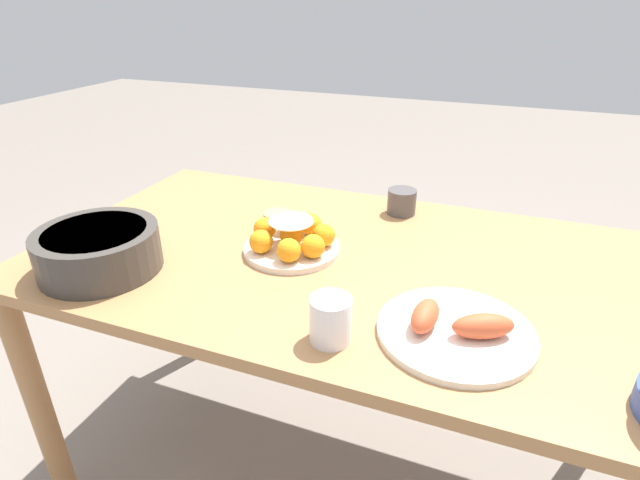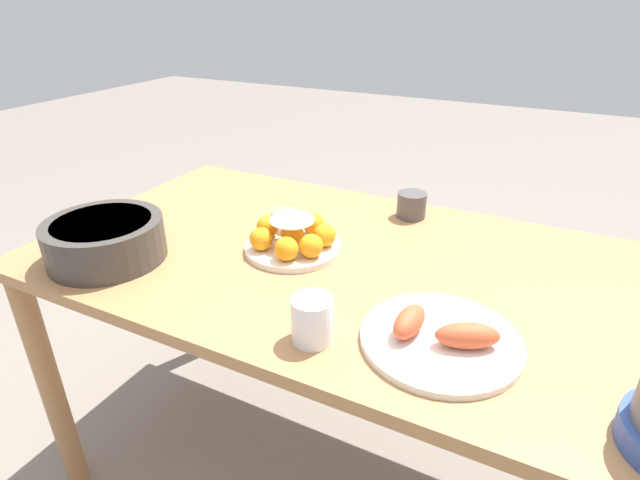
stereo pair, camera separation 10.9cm
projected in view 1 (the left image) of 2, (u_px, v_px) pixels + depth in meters
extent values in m
plane|color=slate|center=(342.00, 472.00, 1.56)|extent=(12.00, 12.00, 0.00)
cylinder|color=#A87547|center=(616.00, 360.00, 1.48)|extent=(0.06, 0.06, 0.74)
cylinder|color=#A87547|center=(200.00, 272.00, 1.94)|extent=(0.06, 0.06, 0.74)
cylinder|color=#A87547|center=(40.00, 407.00, 1.31)|extent=(0.06, 0.06, 0.74)
cube|color=#A87547|center=(349.00, 263.00, 1.22)|extent=(1.54, 0.85, 0.03)
cylinder|color=silver|center=(292.00, 249.00, 1.24)|extent=(0.24, 0.24, 0.02)
sphere|color=orange|center=(265.00, 229.00, 1.26)|extent=(0.06, 0.06, 0.06)
sphere|color=orange|center=(261.00, 242.00, 1.20)|extent=(0.06, 0.06, 0.06)
sphere|color=orange|center=(289.00, 250.00, 1.15)|extent=(0.06, 0.06, 0.06)
sphere|color=orange|center=(313.00, 246.00, 1.17)|extent=(0.06, 0.06, 0.06)
sphere|color=orange|center=(324.00, 235.00, 1.23)|extent=(0.06, 0.06, 0.06)
sphere|color=orange|center=(311.00, 224.00, 1.28)|extent=(0.06, 0.06, 0.06)
sphere|color=orange|center=(287.00, 222.00, 1.29)|extent=(0.06, 0.06, 0.06)
ellipsoid|color=white|center=(291.00, 221.00, 1.21)|extent=(0.11, 0.11, 0.02)
sphere|color=orange|center=(292.00, 235.00, 1.23)|extent=(0.06, 0.06, 0.06)
cylinder|color=#3D3833|center=(99.00, 250.00, 1.14)|extent=(0.28, 0.28, 0.10)
cylinder|color=brown|center=(95.00, 233.00, 1.12)|extent=(0.23, 0.23, 0.01)
cylinder|color=tan|center=(278.00, 216.00, 1.41)|extent=(0.08, 0.08, 0.02)
cylinder|color=olive|center=(277.00, 214.00, 1.41)|extent=(0.06, 0.06, 0.01)
cylinder|color=silver|center=(455.00, 332.00, 0.94)|extent=(0.30, 0.30, 0.01)
ellipsoid|color=#D1512D|center=(425.00, 316.00, 0.93)|extent=(0.06, 0.10, 0.05)
ellipsoid|color=#D1512D|center=(483.00, 326.00, 0.91)|extent=(0.13, 0.09, 0.05)
cylinder|color=#4C4747|center=(402.00, 202.00, 1.44)|extent=(0.08, 0.08, 0.07)
cylinder|color=white|center=(331.00, 320.00, 0.91)|extent=(0.08, 0.08, 0.09)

